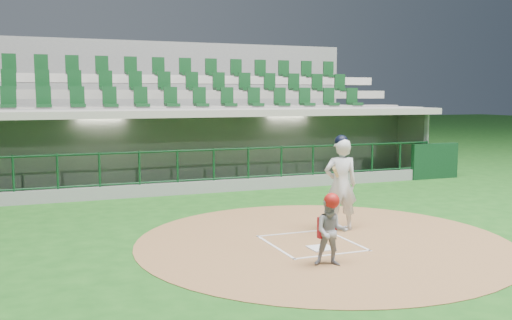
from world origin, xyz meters
The scene contains 8 objects.
ground centered at (0.00, 0.00, 0.00)m, with size 120.00×120.00×0.00m, color #184C15.
dirt_circle centered at (0.30, -0.20, 0.01)m, with size 7.20×7.20×0.01m, color brown.
home_plate centered at (0.00, -0.70, 0.02)m, with size 0.43×0.43×0.02m, color white.
batter_box_chalk centered at (0.00, -0.30, 0.02)m, with size 1.55×1.80×0.01m.
dugout_structure centered at (0.28, 7.83, 0.96)m, with size 16.40×3.70×3.00m.
seating_deck centered at (0.00, 10.91, 1.42)m, with size 17.00×6.72×5.15m.
batter centered at (1.05, 0.46, 1.00)m, with size 0.93×0.94×1.99m.
catcher centered at (-0.34, -1.68, 0.61)m, with size 0.68×0.61×1.21m.
Camera 1 is at (-4.82, -9.76, 2.79)m, focal length 40.00 mm.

